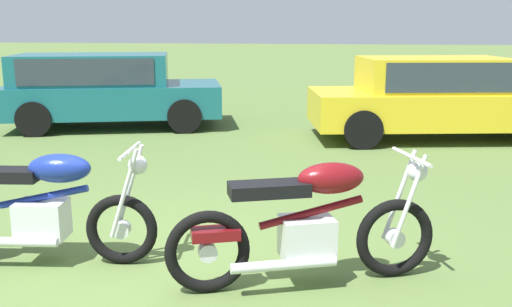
# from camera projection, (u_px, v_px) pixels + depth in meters

# --- Properties ---
(ground_plane) EXTENTS (120.00, 120.00, 0.00)m
(ground_plane) POSITION_uv_depth(u_px,v_px,m) (165.00, 272.00, 4.80)
(ground_plane) COLOR #567038
(motorcycle_blue) EXTENTS (1.98, 0.69, 1.02)m
(motorcycle_blue) POSITION_uv_depth(u_px,v_px,m) (42.00, 208.00, 4.89)
(motorcycle_blue) COLOR black
(motorcycle_blue) RESTS_ON ground
(motorcycle_maroon) EXTENTS (2.03, 1.02, 1.02)m
(motorcycle_maroon) POSITION_uv_depth(u_px,v_px,m) (308.00, 224.00, 4.48)
(motorcycle_maroon) COLOR black
(motorcycle_maroon) RESTS_ON ground
(car_teal) EXTENTS (4.46, 2.96, 1.43)m
(car_teal) POSITION_uv_depth(u_px,v_px,m) (104.00, 85.00, 11.47)
(car_teal) COLOR #19606B
(car_teal) RESTS_ON ground
(car_yellow) EXTENTS (4.75, 2.64, 1.43)m
(car_yellow) POSITION_uv_depth(u_px,v_px,m) (437.00, 94.00, 10.29)
(car_yellow) COLOR gold
(car_yellow) RESTS_ON ground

